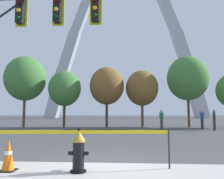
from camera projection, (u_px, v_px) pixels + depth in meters
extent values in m
plane|color=#474749|center=(105.00, 162.00, 6.14)|extent=(240.00, 240.00, 0.00)
cylinder|color=black|center=(78.00, 171.00, 5.08)|extent=(0.36, 0.36, 0.05)
cylinder|color=black|center=(78.00, 156.00, 5.12)|extent=(0.26, 0.26, 0.62)
cylinder|color=#A8842D|center=(79.00, 141.00, 5.15)|extent=(0.30, 0.30, 0.04)
cone|color=#A8842D|center=(79.00, 135.00, 5.16)|extent=(0.30, 0.30, 0.22)
cylinder|color=black|center=(79.00, 129.00, 5.18)|extent=(0.06, 0.06, 0.06)
cylinder|color=black|center=(71.00, 153.00, 5.13)|extent=(0.10, 0.09, 0.09)
cylinder|color=black|center=(86.00, 153.00, 5.11)|extent=(0.10, 0.09, 0.09)
cylinder|color=black|center=(80.00, 156.00, 5.31)|extent=(0.13, 0.14, 0.13)
cylinder|color=black|center=(81.00, 155.00, 5.39)|extent=(0.15, 0.03, 0.15)
cylinder|color=#232326|center=(169.00, 149.00, 5.45)|extent=(0.04, 0.04, 0.95)
cube|color=yellow|center=(80.00, 132.00, 5.45)|extent=(4.29, 0.37, 0.08)
cube|color=black|center=(8.00, 171.00, 5.19)|extent=(0.36, 0.36, 0.03)
cone|color=orange|center=(8.00, 154.00, 5.23)|extent=(0.28, 0.28, 0.70)
cylinder|color=white|center=(8.00, 153.00, 5.23)|extent=(0.17, 0.17, 0.08)
cylinder|color=#232326|center=(6.00, 12.00, 8.41)|extent=(1.11, 0.08, 0.81)
cube|color=black|center=(20.00, 12.00, 8.38)|extent=(0.26, 0.24, 0.90)
cube|color=gold|center=(22.00, 13.00, 8.52)|extent=(0.44, 0.03, 1.04)
sphere|color=#360606|center=(19.00, 3.00, 8.28)|extent=(0.16, 0.16, 0.16)
sphere|color=orange|center=(18.00, 10.00, 8.25)|extent=(0.16, 0.16, 0.16)
sphere|color=black|center=(18.00, 18.00, 8.22)|extent=(0.16, 0.16, 0.16)
cube|color=black|center=(57.00, 11.00, 8.28)|extent=(0.26, 0.24, 0.90)
cube|color=gold|center=(58.00, 12.00, 8.42)|extent=(0.44, 0.03, 1.04)
sphere|color=#360606|center=(56.00, 2.00, 8.18)|extent=(0.16, 0.16, 0.16)
sphere|color=orange|center=(56.00, 9.00, 8.16)|extent=(0.16, 0.16, 0.16)
sphere|color=black|center=(56.00, 16.00, 8.13)|extent=(0.16, 0.16, 0.16)
cube|color=black|center=(95.00, 9.00, 8.19)|extent=(0.26, 0.24, 0.90)
cube|color=gold|center=(96.00, 11.00, 8.33)|extent=(0.44, 0.03, 1.04)
sphere|color=#360606|center=(95.00, 0.00, 8.09)|extent=(0.16, 0.16, 0.16)
sphere|color=orange|center=(95.00, 8.00, 8.06)|extent=(0.16, 0.16, 0.16)
sphere|color=black|center=(95.00, 15.00, 8.03)|extent=(0.16, 0.16, 0.16)
cube|color=#B2B5BC|center=(57.00, 94.00, 62.14)|extent=(6.15, 3.12, 13.59)
cube|color=#B2B5BC|center=(69.00, 53.00, 63.13)|extent=(5.85, 2.85, 11.52)
cube|color=#B2B5BC|center=(81.00, 19.00, 63.91)|extent=(5.54, 2.57, 9.47)
cube|color=#B2B5BC|center=(170.00, 17.00, 62.25)|extent=(5.54, 2.57, 9.47)
cube|color=#B2B5BC|center=(182.00, 51.00, 61.05)|extent=(5.85, 2.85, 11.52)
cube|color=#B2B5BC|center=(196.00, 94.00, 59.64)|extent=(6.15, 3.12, 13.59)
cylinder|color=brown|center=(24.00, 112.00, 21.10)|extent=(0.24, 0.24, 2.86)
ellipsoid|color=#427A38|center=(25.00, 78.00, 21.42)|extent=(3.81, 3.81, 4.19)
cylinder|color=brown|center=(64.00, 115.00, 21.06)|extent=(0.24, 0.24, 2.27)
ellipsoid|color=#427A38|center=(65.00, 88.00, 21.32)|extent=(3.02, 3.02, 3.32)
cylinder|color=#473323|center=(107.00, 114.00, 21.21)|extent=(0.24, 0.24, 2.43)
ellipsoid|color=brown|center=(107.00, 86.00, 21.49)|extent=(3.24, 3.24, 3.57)
cylinder|color=brown|center=(142.00, 115.00, 21.39)|extent=(0.24, 0.24, 2.31)
ellipsoid|color=brown|center=(142.00, 88.00, 21.65)|extent=(3.08, 3.08, 3.39)
cylinder|color=brown|center=(189.00, 112.00, 21.27)|extent=(0.24, 0.24, 2.89)
ellipsoid|color=#427A38|center=(188.00, 78.00, 21.60)|extent=(3.86, 3.86, 4.24)
cylinder|color=#38383D|center=(162.00, 124.00, 18.72)|extent=(0.22, 0.22, 0.84)
cube|color=#23754C|center=(161.00, 116.00, 18.79)|extent=(0.36, 0.24, 0.54)
sphere|color=#936B4C|center=(161.00, 111.00, 18.83)|extent=(0.20, 0.20, 0.20)
cylinder|color=#232847|center=(202.00, 124.00, 18.61)|extent=(0.22, 0.22, 0.84)
cube|color=#2D4C99|center=(202.00, 116.00, 18.68)|extent=(0.39, 0.31, 0.54)
sphere|color=tan|center=(202.00, 111.00, 18.72)|extent=(0.20, 0.20, 0.20)
cylinder|color=#38383D|center=(215.00, 125.00, 17.40)|extent=(0.22, 0.22, 0.84)
cube|color=#333338|center=(214.00, 116.00, 17.47)|extent=(0.32, 0.39, 0.54)
sphere|color=#936B4C|center=(214.00, 111.00, 17.51)|extent=(0.20, 0.20, 0.20)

